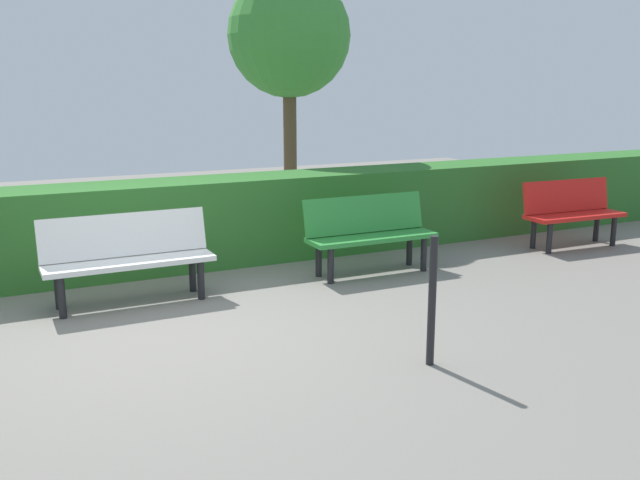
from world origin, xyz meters
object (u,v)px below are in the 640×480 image
at_px(bench_white, 128,254).
at_px(bench_green, 369,231).
at_px(tree_near, 289,37).
at_px(bench_red, 571,210).

bearing_deg(bench_white, bench_green, 178.14).
relative_size(bench_green, bench_white, 0.93).
bearing_deg(tree_near, bench_green, 81.63).
bearing_deg(bench_green, bench_red, -179.93).
bearing_deg(tree_near, bench_red, 126.83).
height_order(bench_red, tree_near, tree_near).
xyz_separation_m(bench_red, bench_green, (3.02, -0.02, 0.00)).
height_order(bench_red, bench_green, same).
relative_size(bench_white, tree_near, 0.43).
bearing_deg(bench_white, bench_red, 178.68).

